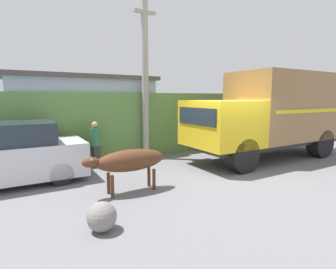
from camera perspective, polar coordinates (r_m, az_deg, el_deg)
ground_plane at (r=9.12m, az=13.63°, el=-8.04°), size 60.00×60.00×0.00m
hillside_embankment at (r=14.37m, az=-4.84°, el=3.44°), size 32.00×6.02×2.69m
building_backdrop at (r=11.52m, az=-17.77°, el=3.72°), size 5.82×2.70×3.37m
cargo_truck at (r=11.62m, az=22.35°, el=4.53°), size 7.33×2.41×3.49m
brown_cow at (r=6.97m, az=-8.32°, el=-5.70°), size 2.21×0.58×1.15m
parked_suv at (r=8.77m, az=-31.40°, el=-3.90°), size 4.21×1.86×1.79m
pedestrian_on_hill at (r=9.77m, az=-15.51°, el=-1.60°), size 0.44×0.44×1.64m
utility_pole at (r=10.73m, az=-5.00°, el=12.73°), size 0.90×0.27×6.55m
roadside_rock at (r=5.29m, az=-14.22°, el=-16.94°), size 0.56×0.56×0.56m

